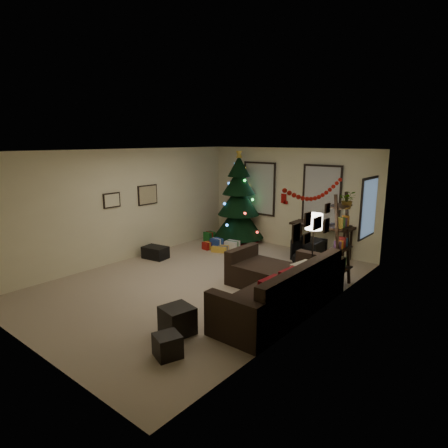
% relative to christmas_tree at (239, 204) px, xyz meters
% --- Properties ---
extents(floor, '(7.00, 7.00, 0.00)m').
position_rel_christmas_tree_xyz_m(floor, '(1.41, -3.10, -1.12)').
color(floor, tan).
rests_on(floor, ground).
extents(ceiling, '(7.00, 7.00, 0.00)m').
position_rel_christmas_tree_xyz_m(ceiling, '(1.41, -3.10, 1.58)').
color(ceiling, white).
rests_on(ceiling, floor).
extents(wall_back, '(5.00, 0.00, 5.00)m').
position_rel_christmas_tree_xyz_m(wall_back, '(1.41, 0.40, 0.23)').
color(wall_back, beige).
rests_on(wall_back, floor).
extents(wall_front, '(5.00, 0.00, 5.00)m').
position_rel_christmas_tree_xyz_m(wall_front, '(1.41, -6.60, 0.23)').
color(wall_front, beige).
rests_on(wall_front, floor).
extents(wall_left, '(0.00, 7.00, 7.00)m').
position_rel_christmas_tree_xyz_m(wall_left, '(-1.09, -3.10, 0.23)').
color(wall_left, beige).
rests_on(wall_left, floor).
extents(wall_right, '(0.00, 7.00, 7.00)m').
position_rel_christmas_tree_xyz_m(wall_right, '(3.91, -3.10, 0.23)').
color(wall_right, beige).
rests_on(wall_right, floor).
extents(window_back_left, '(1.05, 0.06, 1.50)m').
position_rel_christmas_tree_xyz_m(window_back_left, '(0.46, 0.37, 0.43)').
color(window_back_left, '#728CB2').
rests_on(window_back_left, wall_back).
extents(window_back_right, '(1.05, 0.06, 1.50)m').
position_rel_christmas_tree_xyz_m(window_back_right, '(2.36, 0.37, 0.43)').
color(window_back_right, '#728CB2').
rests_on(window_back_right, wall_back).
extents(window_right_wall, '(0.06, 0.90, 1.30)m').
position_rel_christmas_tree_xyz_m(window_right_wall, '(3.88, -0.55, 0.38)').
color(window_right_wall, '#728CB2').
rests_on(window_right_wall, wall_right).
extents(christmas_tree, '(1.45, 1.45, 2.70)m').
position_rel_christmas_tree_xyz_m(christmas_tree, '(0.00, 0.00, 0.00)').
color(christmas_tree, black).
rests_on(christmas_tree, floor).
extents(presents, '(1.30, 0.89, 0.30)m').
position_rel_christmas_tree_xyz_m(presents, '(0.00, -0.91, -1.00)').
color(presents, silver).
rests_on(presents, floor).
extents(sofa, '(2.05, 2.97, 0.91)m').
position_rel_christmas_tree_xyz_m(sofa, '(3.23, -3.06, -0.82)').
color(sofa, black).
rests_on(sofa, floor).
extents(pillow_red_a, '(0.14, 0.44, 0.43)m').
position_rel_christmas_tree_xyz_m(pillow_red_a, '(3.62, -3.98, -0.48)').
color(pillow_red_a, maroon).
rests_on(pillow_red_a, sofa).
extents(pillow_red_b, '(0.14, 0.41, 0.41)m').
position_rel_christmas_tree_xyz_m(pillow_red_b, '(3.62, -3.42, -0.48)').
color(pillow_red_b, maroon).
rests_on(pillow_red_b, sofa).
extents(pillow_cream, '(0.19, 0.46, 0.44)m').
position_rel_christmas_tree_xyz_m(pillow_cream, '(3.62, -2.99, -0.49)').
color(pillow_cream, '#C1B49C').
rests_on(pillow_cream, sofa).
extents(ottoman_near, '(0.53, 0.53, 0.43)m').
position_rel_christmas_tree_xyz_m(ottoman_near, '(2.61, -4.95, -0.90)').
color(ottoman_near, black).
rests_on(ottoman_near, floor).
extents(ottoman_far, '(0.43, 0.43, 0.32)m').
position_rel_christmas_tree_xyz_m(ottoman_far, '(2.97, -5.49, -0.96)').
color(ottoman_far, black).
rests_on(ottoman_far, floor).
extents(desk, '(1.55, 0.55, 0.83)m').
position_rel_christmas_tree_xyz_m(desk, '(2.52, 0.12, -0.38)').
color(desk, black).
rests_on(desk, floor).
extents(desk_chair, '(0.60, 0.57, 0.61)m').
position_rel_christmas_tree_xyz_m(desk_chair, '(2.52, -0.53, -0.81)').
color(desk_chair, black).
rests_on(desk_chair, floor).
extents(bookshelf, '(0.30, 0.56, 1.90)m').
position_rel_christmas_tree_xyz_m(bookshelf, '(3.71, -1.50, -0.20)').
color(bookshelf, black).
rests_on(bookshelf, floor).
extents(potted_plant, '(0.52, 0.48, 0.47)m').
position_rel_christmas_tree_xyz_m(potted_plant, '(3.71, -1.33, 0.68)').
color(potted_plant, '#4C4C4C').
rests_on(potted_plant, bookshelf).
extents(floor_lamp, '(0.32, 0.32, 1.53)m').
position_rel_christmas_tree_xyz_m(floor_lamp, '(3.36, -2.04, 0.16)').
color(floor_lamp, black).
rests_on(floor_lamp, floor).
extents(art_map, '(0.04, 0.60, 0.50)m').
position_rel_christmas_tree_xyz_m(art_map, '(-1.07, -2.42, 0.42)').
color(art_map, black).
rests_on(art_map, wall_left).
extents(art_abstract, '(0.04, 0.45, 0.35)m').
position_rel_christmas_tree_xyz_m(art_abstract, '(-1.07, -3.49, 0.41)').
color(art_abstract, black).
rests_on(art_abstract, wall_left).
extents(gallery, '(0.03, 1.25, 0.54)m').
position_rel_christmas_tree_xyz_m(gallery, '(3.89, -3.17, 0.45)').
color(gallery, black).
rests_on(gallery, wall_right).
extents(garland, '(0.08, 1.90, 0.30)m').
position_rel_christmas_tree_xyz_m(garland, '(3.86, -3.08, 1.00)').
color(garland, '#A5140C').
rests_on(garland, wall_right).
extents(stocking_left, '(0.20, 0.05, 0.36)m').
position_rel_christmas_tree_xyz_m(stocking_left, '(1.27, 0.36, 0.27)').
color(stocking_left, '#990F0C').
rests_on(stocking_left, wall_back).
extents(stocking_right, '(0.20, 0.05, 0.36)m').
position_rel_christmas_tree_xyz_m(stocking_right, '(1.60, 0.51, 0.26)').
color(stocking_right, '#990F0C').
rests_on(stocking_right, wall_back).
extents(storage_bin, '(0.65, 0.48, 0.30)m').
position_rel_christmas_tree_xyz_m(storage_bin, '(-0.60, -2.63, -0.97)').
color(storage_bin, black).
rests_on(storage_bin, floor).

